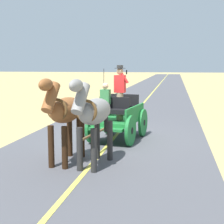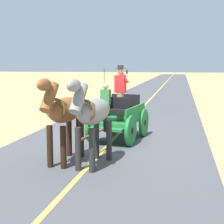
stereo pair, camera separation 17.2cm
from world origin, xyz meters
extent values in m
plane|color=tan|center=(0.00, 0.00, 0.00)|extent=(200.00, 200.00, 0.00)
cube|color=#4C4C51|center=(0.00, 0.00, 0.00)|extent=(6.26, 160.00, 0.01)
cube|color=#DBCC4C|center=(0.00, 0.00, 0.01)|extent=(0.12, 160.00, 0.00)
cube|color=#1E7233|center=(-0.18, 0.26, 0.66)|extent=(1.52, 2.36, 0.12)
cube|color=#1E7233|center=(-0.75, 0.35, 0.94)|extent=(0.38, 2.07, 0.44)
cube|color=#1E7233|center=(0.38, 0.17, 0.94)|extent=(0.38, 2.07, 0.44)
cube|color=#1E7233|center=(0.00, 1.46, 0.56)|extent=(1.10, 0.40, 0.08)
cube|color=#1E7233|center=(-0.37, -0.93, 0.48)|extent=(0.74, 0.31, 0.06)
cube|color=black|center=(-0.09, 0.86, 1.04)|extent=(1.06, 0.51, 0.14)
cube|color=black|center=(-0.12, 0.68, 1.26)|extent=(1.02, 0.24, 0.44)
cube|color=black|center=(-0.26, -0.23, 1.04)|extent=(1.06, 0.51, 0.14)
cube|color=black|center=(-0.29, -0.41, 1.26)|extent=(1.02, 0.24, 0.44)
cylinder|color=#1E7233|center=(-0.71, 1.12, 0.48)|extent=(0.25, 0.96, 0.96)
cylinder|color=black|center=(-0.71, 1.12, 0.48)|extent=(0.15, 0.23, 0.21)
cylinder|color=#1E7233|center=(0.58, 0.92, 0.48)|extent=(0.25, 0.96, 0.96)
cylinder|color=black|center=(0.58, 0.92, 0.48)|extent=(0.15, 0.23, 0.21)
cylinder|color=#1E7233|center=(-0.94, -0.40, 0.48)|extent=(0.25, 0.96, 0.96)
cylinder|color=black|center=(-0.94, -0.40, 0.48)|extent=(0.15, 0.23, 0.21)
cylinder|color=#1E7233|center=(0.34, -0.60, 0.48)|extent=(0.25, 0.96, 0.96)
cylinder|color=black|center=(0.34, -0.60, 0.48)|extent=(0.15, 0.23, 0.21)
cylinder|color=brown|center=(0.15, 2.43, 0.61)|extent=(0.38, 1.99, 0.07)
cylinder|color=black|center=(0.21, 0.81, 1.74)|extent=(0.02, 0.02, 1.30)
cylinder|color=#998466|center=(-0.28, 0.61, 1.17)|extent=(0.22, 0.22, 0.90)
cube|color=red|center=(-0.28, 0.61, 1.90)|extent=(0.37, 0.27, 0.56)
sphere|color=tan|center=(-0.28, 0.61, 2.30)|extent=(0.22, 0.22, 0.22)
cylinder|color=black|center=(-0.28, 0.61, 2.40)|extent=(0.36, 0.36, 0.01)
cylinder|color=black|center=(-0.28, 0.61, 2.45)|extent=(0.20, 0.20, 0.10)
cylinder|color=red|center=(-0.45, 0.67, 2.08)|extent=(0.27, 0.12, 0.32)
cube|color=black|center=(-0.51, 0.70, 2.28)|extent=(0.03, 0.07, 0.14)
cube|color=#998466|center=(0.17, 0.94, 1.18)|extent=(0.33, 0.36, 0.14)
cube|color=#387F47|center=(0.16, 0.82, 1.49)|extent=(0.33, 0.24, 0.48)
sphere|color=tan|center=(0.16, 0.82, 1.84)|extent=(0.20, 0.20, 0.20)
ellipsoid|color=gray|center=(-0.11, 3.28, 1.37)|extent=(0.80, 1.63, 0.64)
cylinder|color=#272726|center=(-0.21, 3.85, 0.53)|extent=(0.15, 0.15, 1.05)
cylinder|color=#272726|center=(0.15, 3.79, 0.53)|extent=(0.15, 0.15, 1.05)
cylinder|color=#272726|center=(-0.38, 2.77, 0.53)|extent=(0.15, 0.15, 1.05)
cylinder|color=#272726|center=(-0.02, 2.72, 0.53)|extent=(0.15, 0.15, 1.05)
cylinder|color=gray|center=(0.02, 4.12, 1.77)|extent=(0.36, 0.68, 0.73)
ellipsoid|color=gray|center=(0.05, 4.33, 2.07)|extent=(0.30, 0.57, 0.28)
cube|color=#272726|center=(0.01, 4.10, 1.81)|extent=(0.14, 0.51, 0.56)
cylinder|color=#272726|center=(-0.23, 2.55, 1.07)|extent=(0.11, 0.11, 0.70)
torus|color=brown|center=(-0.03, 3.82, 1.45)|extent=(0.55, 0.15, 0.55)
ellipsoid|color=brown|center=(0.67, 3.16, 1.37)|extent=(0.73, 1.61, 0.64)
cylinder|color=black|center=(0.55, 3.72, 0.53)|extent=(0.15, 0.15, 1.05)
cylinder|color=black|center=(0.91, 3.68, 0.53)|extent=(0.15, 0.15, 1.05)
cylinder|color=black|center=(0.43, 2.64, 0.53)|extent=(0.15, 0.15, 1.05)
cylinder|color=black|center=(0.79, 2.60, 0.53)|extent=(0.15, 0.15, 1.05)
cylinder|color=brown|center=(0.76, 4.00, 1.77)|extent=(0.33, 0.67, 0.73)
ellipsoid|color=brown|center=(0.78, 4.22, 2.07)|extent=(0.28, 0.56, 0.28)
cube|color=black|center=(0.76, 3.98, 1.81)|extent=(0.11, 0.51, 0.56)
cylinder|color=black|center=(0.58, 2.43, 1.07)|extent=(0.11, 0.11, 0.70)
torus|color=brown|center=(0.73, 3.70, 1.45)|extent=(0.55, 0.13, 0.55)
camera|label=1|loc=(-2.04, 11.18, 2.51)|focal=53.30mm
camera|label=2|loc=(-2.21, 11.15, 2.51)|focal=53.30mm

